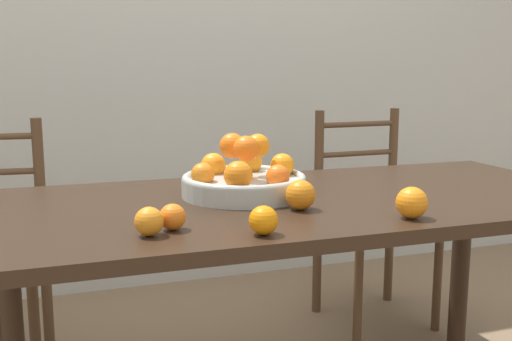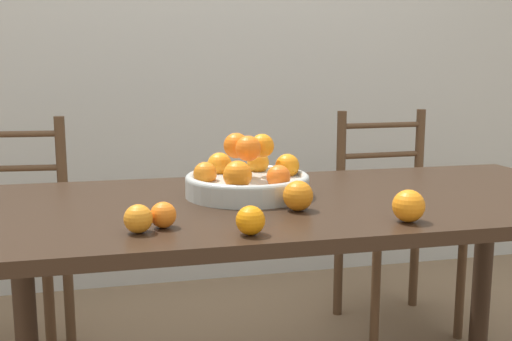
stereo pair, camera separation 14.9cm
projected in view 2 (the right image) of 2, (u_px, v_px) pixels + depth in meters
The scene contains 10 objects.
wall_back at pixel (218, 26), 2.97m from camera, with size 8.00×0.06×2.60m.
dining_table at pixel (304, 230), 1.71m from camera, with size 1.79×0.81×0.73m.
fruit_bowl at pixel (247, 178), 1.72m from camera, with size 0.36×0.36×0.18m.
orange_loose_0 at pixel (138, 219), 1.34m from camera, with size 0.07×0.07×0.07m.
orange_loose_1 at pixel (163, 215), 1.38m from camera, with size 0.06×0.06×0.06m.
orange_loose_2 at pixel (298, 196), 1.54m from camera, with size 0.08×0.08×0.08m.
orange_loose_3 at pixel (250, 220), 1.32m from camera, with size 0.07×0.07×0.07m.
orange_loose_4 at pixel (409, 206), 1.43m from camera, with size 0.08×0.08×0.08m.
chair_left at pixel (5, 246), 2.19m from camera, with size 0.46×0.44×0.91m.
chair_right at pixel (394, 221), 2.55m from camera, with size 0.44×0.42×0.91m.
Camera 2 is at (-0.52, -1.58, 1.10)m, focal length 42.00 mm.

